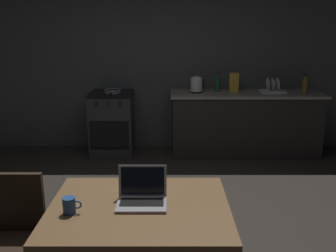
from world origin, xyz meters
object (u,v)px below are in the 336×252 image
(dish_rack, at_px, (273,89))
(bottle_b, at_px, (218,83))
(electric_kettle, at_px, (197,85))
(bottle, at_px, (306,84))
(laptop, at_px, (143,196))
(coffee_mug, at_px, (70,205))
(frying_pan, at_px, (113,91))
(chair, at_px, (13,232))
(cereal_box, at_px, (235,83))
(stove_oven, at_px, (113,123))
(dining_table, at_px, (140,216))

(dish_rack, relative_size, bottle_b, 1.26)
(electric_kettle, xyz_separation_m, bottle, (1.52, -0.05, 0.02))
(laptop, distance_m, coffee_mug, 0.46)
(frying_pan, height_order, bottle_b, bottle_b)
(chair, bearing_deg, bottle, 47.11)
(cereal_box, bearing_deg, chair, -122.38)
(laptop, bearing_deg, stove_oven, 109.36)
(dining_table, height_order, coffee_mug, coffee_mug)
(bottle, bearing_deg, dining_table, -124.42)
(stove_oven, relative_size, cereal_box, 3.32)
(stove_oven, bearing_deg, bottle_b, 3.10)
(chair, bearing_deg, dish_rack, 52.12)
(cereal_box, relative_size, dish_rack, 0.80)
(chair, xyz_separation_m, electric_kettle, (1.44, 3.09, 0.49))
(dining_table, bearing_deg, frying_pan, 101.01)
(stove_oven, relative_size, bottle_b, 3.35)
(bottle, bearing_deg, chair, -134.20)
(chair, bearing_deg, frying_pan, 86.67)
(laptop, xyz_separation_m, electric_kettle, (0.57, 3.08, 0.23))
(electric_kettle, bearing_deg, cereal_box, 2.15)
(bottle, distance_m, frying_pan, 2.71)
(chair, relative_size, cereal_box, 3.31)
(electric_kettle, height_order, bottle, bottle)
(bottle_b, bearing_deg, dining_table, -105.69)
(stove_oven, bearing_deg, chair, -94.16)
(bottle, xyz_separation_m, frying_pan, (-2.71, 0.02, -0.10))
(cereal_box, bearing_deg, electric_kettle, -177.85)
(dining_table, relative_size, laptop, 3.63)
(bottle, xyz_separation_m, coffee_mug, (-2.53, -3.17, -0.24))
(laptop, relative_size, bottle, 1.20)
(electric_kettle, bearing_deg, laptop, -100.55)
(electric_kettle, distance_m, dish_rack, 1.08)
(dining_table, bearing_deg, electric_kettle, 79.31)
(coffee_mug, bearing_deg, dining_table, 12.71)
(coffee_mug, distance_m, dish_rack, 3.84)
(electric_kettle, xyz_separation_m, dish_rack, (1.08, 0.00, -0.06))
(frying_pan, relative_size, cereal_box, 1.52)
(dining_table, height_order, laptop, laptop)
(chair, xyz_separation_m, bottle, (2.96, 3.04, 0.51))
(electric_kettle, relative_size, dish_rack, 0.67)
(dining_table, bearing_deg, laptop, 69.25)
(frying_pan, bearing_deg, bottle_b, 4.15)
(dining_table, bearing_deg, stove_oven, 101.33)
(bottle, relative_size, dish_rack, 0.78)
(laptop, distance_m, bottle_b, 3.29)
(dining_table, bearing_deg, cereal_box, 70.36)
(coffee_mug, distance_m, bottle_b, 3.56)
(laptop, bearing_deg, cereal_box, 77.97)
(dining_table, height_order, electric_kettle, electric_kettle)
(chair, xyz_separation_m, cereal_box, (1.97, 3.11, 0.52))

